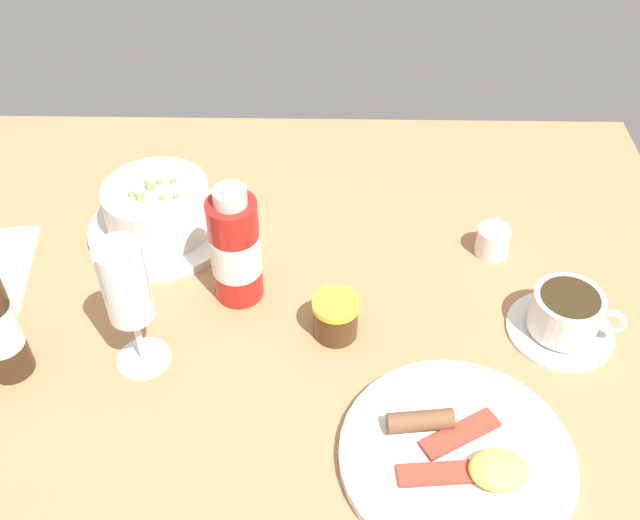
{
  "coord_description": "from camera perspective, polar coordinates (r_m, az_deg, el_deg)",
  "views": [
    {
      "loc": [
        -6.04,
        63.74,
        67.74
      ],
      "look_at": [
        -4.91,
        0.66,
        7.75
      ],
      "focal_mm": 41.12,
      "sensor_mm": 36.0,
      "label": 1
    }
  ],
  "objects": [
    {
      "name": "breakfast_plate",
      "position": [
        0.8,
        10.68,
        -14.8
      ],
      "size": [
        24.47,
        24.47,
        3.7
      ],
      "color": "silver",
      "rests_on": "ground_plane"
    },
    {
      "name": "sauce_bottle_red",
      "position": [
        0.89,
        -6.6,
        0.86
      ],
      "size": [
        6.25,
        6.25,
        16.58
      ],
      "color": "#B21E19",
      "rests_on": "ground_plane"
    },
    {
      "name": "creamer_jug",
      "position": [
        1.01,
        13.29,
        1.49
      ],
      "size": [
        4.41,
        5.37,
        4.72
      ],
      "color": "silver",
      "rests_on": "ground_plane"
    },
    {
      "name": "wine_glass",
      "position": [
        0.81,
        -14.84,
        -2.23
      ],
      "size": [
        6.33,
        6.33,
        17.71
      ],
      "color": "white",
      "rests_on": "ground_plane"
    },
    {
      "name": "jam_jar",
      "position": [
        0.88,
        1.23,
        -4.47
      ],
      "size": [
        5.65,
        5.65,
        5.32
      ],
      "color": "#482E17",
      "rests_on": "ground_plane"
    },
    {
      "name": "porridge_bowl",
      "position": [
        1.02,
        -12.46,
        3.78
      ],
      "size": [
        20.1,
        20.1,
        8.54
      ],
      "color": "silver",
      "rests_on": "ground_plane"
    },
    {
      "name": "ground_plane",
      "position": [
        0.94,
        -2.98,
        -3.76
      ],
      "size": [
        110.0,
        84.0,
        3.0
      ],
      "primitive_type": "cube",
      "color": "#A8754C"
    },
    {
      "name": "coffee_cup",
      "position": [
        0.92,
        18.54,
        -4.14
      ],
      "size": [
        13.09,
        12.84,
        6.05
      ],
      "color": "silver",
      "rests_on": "ground_plane"
    }
  ]
}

